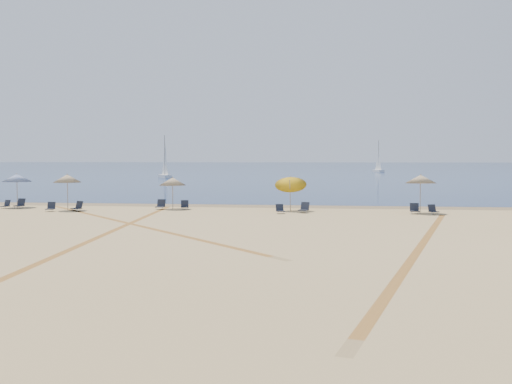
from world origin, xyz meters
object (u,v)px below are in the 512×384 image
(umbrella_4, at_px, (421,179))
(umbrella_0, at_px, (17,178))
(umbrella_1, at_px, (67,178))
(chair_4, at_px, (161,205))
(chair_7, at_px, (304,208))
(chair_5, at_px, (185,205))
(chair_8, at_px, (415,209))
(chair_0, at_px, (6,205))
(chair_1, at_px, (20,204))
(umbrella_3, at_px, (291,181))
(chair_9, at_px, (433,210))
(chair_6, at_px, (280,209))
(sailboat_1, at_px, (165,165))
(chair_2, at_px, (51,207))
(sailboat_0, at_px, (378,162))
(umbrella_2, at_px, (173,181))
(chair_3, at_px, (78,207))

(umbrella_4, bearing_deg, umbrella_0, 178.06)
(umbrella_1, height_order, chair_4, umbrella_1)
(chair_4, relative_size, chair_7, 0.83)
(umbrella_1, bearing_deg, chair_5, 12.03)
(chair_5, relative_size, chair_8, 1.08)
(umbrella_0, height_order, chair_0, umbrella_0)
(chair_1, distance_m, chair_5, 12.03)
(umbrella_0, height_order, umbrella_3, umbrella_3)
(umbrella_0, xyz_separation_m, chair_9, (29.40, -1.49, -1.89))
(chair_6, distance_m, sailboat_1, 68.79)
(umbrella_4, height_order, chair_1, umbrella_4)
(chair_1, relative_size, chair_2, 1.11)
(chair_2, bearing_deg, sailboat_1, 90.90)
(chair_9, xyz_separation_m, sailboat_0, (6.34, 109.79, 2.15))
(umbrella_0, bearing_deg, chair_2, -34.37)
(sailboat_1, bearing_deg, chair_9, -90.74)
(umbrella_1, relative_size, umbrella_3, 0.92)
(chair_4, xyz_separation_m, sailboat_1, (-17.22, 61.67, 2.02))
(umbrella_0, distance_m, sailboat_0, 114.05)
(umbrella_1, height_order, chair_8, umbrella_1)
(umbrella_0, distance_m, chair_9, 29.50)
(umbrella_2, distance_m, chair_6, 8.40)
(chair_2, relative_size, chair_4, 0.98)
(umbrella_1, xyz_separation_m, chair_6, (14.80, -0.47, -1.94))
(umbrella_1, xyz_separation_m, chair_4, (6.17, 1.57, -1.90))
(umbrella_4, height_order, chair_0, umbrella_4)
(umbrella_0, bearing_deg, sailboat_0, 71.74)
(umbrella_1, bearing_deg, chair_7, 0.81)
(chair_5, bearing_deg, chair_9, -20.04)
(chair_3, bearing_deg, sailboat_1, 124.04)
(chair_8, bearing_deg, sailboat_0, 88.01)
(chair_9, relative_size, sailboat_0, 0.09)
(umbrella_1, distance_m, umbrella_3, 15.44)
(umbrella_4, relative_size, sailboat_1, 0.34)
(chair_1, relative_size, chair_7, 0.90)
(chair_2, height_order, chair_5, chair_5)
(umbrella_2, relative_size, chair_4, 3.28)
(umbrella_4, bearing_deg, chair_2, -176.05)
(chair_4, height_order, chair_9, chair_4)
(umbrella_4, bearing_deg, chair_3, -176.81)
(umbrella_1, distance_m, chair_7, 16.46)
(umbrella_3, distance_m, sailboat_1, 67.19)
(chair_1, distance_m, chair_9, 28.81)
(chair_3, distance_m, sailboat_1, 64.84)
(chair_0, height_order, chair_3, chair_3)
(sailboat_0, bearing_deg, chair_9, -107.73)
(umbrella_0, distance_m, chair_6, 19.75)
(umbrella_4, relative_size, chair_2, 3.75)
(chair_0, relative_size, chair_4, 1.02)
(chair_1, bearing_deg, umbrella_1, -6.39)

